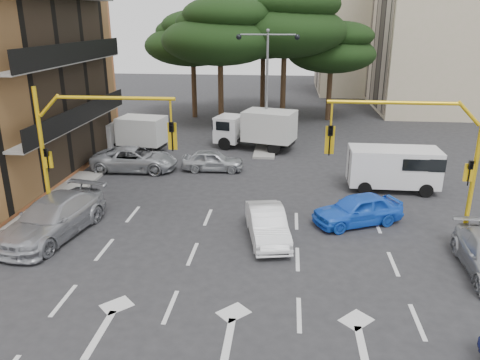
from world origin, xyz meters
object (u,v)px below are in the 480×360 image
object	(u,v)px
car_blue_compact	(358,209)
box_truck_b	(256,130)
car_silver_cross_b	(213,160)
street_lamp_center	(267,68)
van_white	(393,169)
car_silver_wagon	(53,218)
signal_mast_left	(83,140)
car_silver_cross_a	(135,159)
box_truck_a	(130,134)
car_white_hatch	(267,224)
signal_mast_right	(429,149)

from	to	relation	value
car_blue_compact	box_truck_b	xyz separation A→B (m)	(-5.32, 12.00, 0.68)
car_blue_compact	car_silver_cross_b	world-z (taller)	car_blue_compact
street_lamp_center	van_white	size ratio (longest dim) A/B	1.71
car_silver_wagon	signal_mast_left	bearing A→B (deg)	49.17
car_silver_cross_a	box_truck_b	bearing A→B (deg)	-52.66
box_truck_a	box_truck_b	size ratio (longest dim) A/B	0.89
car_white_hatch	signal_mast_left	bearing A→B (deg)	165.44
signal_mast_left	car_blue_compact	world-z (taller)	signal_mast_left
signal_mast_right	box_truck_b	xyz separation A→B (m)	(-7.50, 13.51, -2.53)
signal_mast_left	car_white_hatch	xyz separation A→B (m)	(7.58, -0.42, -3.23)
car_blue_compact	van_white	world-z (taller)	van_white
box_truck_b	car_silver_wagon	bearing A→B (deg)	168.78
car_silver_cross_b	box_truck_b	world-z (taller)	box_truck_b
signal_mast_right	car_silver_cross_b	world-z (taller)	signal_mast_right
car_white_hatch	car_silver_wagon	world-z (taller)	car_silver_wagon
car_silver_wagon	box_truck_b	xyz separation A→B (m)	(7.30, 14.48, 0.56)
signal_mast_right	car_silver_cross_b	bearing A→B (deg)	139.03
signal_mast_left	street_lamp_center	distance (m)	15.65
signal_mast_left	car_silver_cross_b	xyz separation A→B (m)	(3.95, 8.39, -3.27)
signal_mast_left	street_lamp_center	xyz separation A→B (m)	(6.80, 14.01, 1.54)
box_truck_a	car_silver_cross_b	bearing A→B (deg)	-111.70
van_white	box_truck_a	distance (m)	17.03
street_lamp_center	car_silver_cross_b	bearing A→B (deg)	-116.95
box_truck_a	box_truck_b	xyz separation A→B (m)	(8.30, 1.54, 0.15)
car_silver_cross_b	box_truck_b	distance (m)	5.61
street_lamp_center	van_white	world-z (taller)	street_lamp_center
car_silver_cross_a	van_white	xyz separation A→B (m)	(14.45, -1.81, 0.44)
signal_mast_left	street_lamp_center	size ratio (longest dim) A/B	0.77
car_silver_cross_a	car_silver_cross_b	size ratio (longest dim) A/B	1.38
signal_mast_left	box_truck_a	world-z (taller)	signal_mast_left
street_lamp_center	car_silver_cross_b	world-z (taller)	street_lamp_center
car_silver_wagon	box_truck_a	bearing A→B (deg)	104.37
car_white_hatch	signal_mast_right	bearing A→B (deg)	-7.38
signal_mast_right	car_silver_cross_a	distance (m)	16.63
signal_mast_right	box_truck_a	world-z (taller)	signal_mast_right
signal_mast_right	car_silver_cross_b	distance (m)	13.21
street_lamp_center	car_white_hatch	xyz separation A→B (m)	(0.78, -14.43, -4.77)
car_silver_cross_a	street_lamp_center	bearing A→B (deg)	-53.01
van_white	box_truck_a	world-z (taller)	box_truck_a
car_blue_compact	car_silver_cross_a	world-z (taller)	car_silver_cross_a
signal_mast_right	car_white_hatch	xyz separation A→B (m)	(-6.03, -0.42, -3.23)
car_silver_cross_a	box_truck_b	distance (m)	8.77
car_silver_wagon	box_truck_a	xyz separation A→B (m)	(-1.00, 12.94, 0.41)
car_silver_cross_b	van_white	bearing A→B (deg)	-104.99
car_blue_compact	box_truck_b	world-z (taller)	box_truck_b
signal_mast_right	street_lamp_center	world-z (taller)	street_lamp_center
signal_mast_right	box_truck_b	distance (m)	15.66
car_blue_compact	car_silver_cross_b	size ratio (longest dim) A/B	1.10
box_truck_a	car_silver_cross_a	bearing A→B (deg)	-150.32
box_truck_a	box_truck_b	world-z (taller)	box_truck_b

